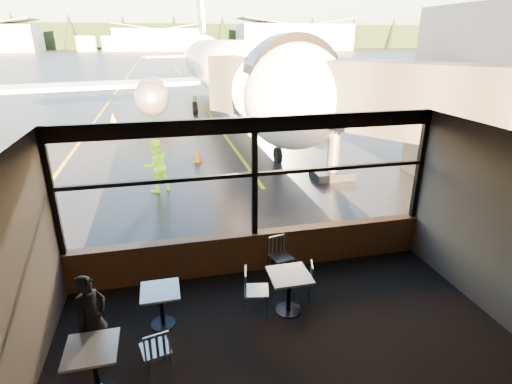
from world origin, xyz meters
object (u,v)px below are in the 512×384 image
object	(u,v)px
chair_near_n	(281,257)
cone_nose	(198,156)
chair_near_w	(257,291)
cone_wing	(113,118)
cafe_table_near	(289,293)
chair_mid_s	(156,349)
ground_crew	(156,166)
cafe_table_mid	(162,307)
jet_bridge	(318,118)
chair_near_e	(302,280)
cafe_table_left	(95,370)
airliner	(227,30)
passenger	(92,320)

from	to	relation	value
chair_near_n	cone_nose	size ratio (longest dim) A/B	1.73
chair_near_w	cone_wing	bearing A→B (deg)	-155.56
cone_nose	cafe_table_near	bearing A→B (deg)	-86.10
chair_mid_s	ground_crew	distance (m)	8.32
cafe_table_mid	chair_near_n	distance (m)	2.81
cafe_table_near	chair_near_w	size ratio (longest dim) A/B	0.88
chair_mid_s	cone_nose	size ratio (longest dim) A/B	1.69
jet_bridge	chair_near_w	size ratio (longest dim) A/B	11.22
chair_near_e	ground_crew	world-z (taller)	ground_crew
jet_bridge	cafe_table_near	distance (m)	8.09
chair_near_n	cone_wing	bearing A→B (deg)	-88.76
cafe_table_near	cafe_table_left	size ratio (longest dim) A/B	1.02
chair_near_w	airliner	bearing A→B (deg)	-176.27
chair_near_e	airliner	bearing A→B (deg)	10.37
airliner	cone_wing	distance (m)	9.34
chair_mid_s	ground_crew	world-z (taller)	ground_crew
airliner	ground_crew	xyz separation A→B (m)	(-5.00, -14.42, -4.59)
chair_near_n	airliner	bearing A→B (deg)	-110.65
jet_bridge	passenger	bearing A→B (deg)	-131.61
jet_bridge	passenger	size ratio (longest dim) A/B	6.73
chair_mid_s	cone_wing	world-z (taller)	chair_mid_s
passenger	cone_wing	distance (m)	21.18
ground_crew	cafe_table_left	bearing A→B (deg)	57.78
cafe_table_near	chair_near_e	xyz separation A→B (m)	(0.41, 0.36, -0.01)
jet_bridge	cone_wing	size ratio (longest dim) A/B	19.07
jet_bridge	cafe_table_left	xyz separation A→B (m)	(-6.66, -8.29, -1.91)
chair_near_e	cone_nose	world-z (taller)	chair_near_e
cafe_table_near	jet_bridge	bearing A→B (deg)	65.14
chair_near_w	chair_near_n	distance (m)	1.40
passenger	chair_near_w	bearing A→B (deg)	-36.10
cafe_table_near	cone_wing	distance (m)	21.27
ground_crew	cone_nose	size ratio (longest dim) A/B	3.39
airliner	chair_mid_s	xyz separation A→B (m)	(-5.07, -22.73, -5.04)
chair_near_n	chair_near_e	bearing A→B (deg)	88.10
chair_near_w	chair_near_n	size ratio (longest dim) A/B	1.03
jet_bridge	chair_mid_s	world-z (taller)	jet_bridge
chair_mid_s	cafe_table_left	bearing A→B (deg)	178.11
cone_nose	ground_crew	bearing A→B (deg)	-117.46
chair_near_e	passenger	distance (m)	3.96
jet_bridge	cafe_table_mid	xyz separation A→B (m)	(-5.69, -6.98, -1.94)
cafe_table_left	chair_mid_s	bearing A→B (deg)	11.21
airliner	passenger	xyz separation A→B (m)	(-6.03, -22.21, -4.70)
chair_near_w	passenger	distance (m)	2.91
chair_mid_s	cone_nose	distance (m)	11.70
cafe_table_left	chair_mid_s	distance (m)	0.89
cone_nose	cone_wing	xyz separation A→B (m)	(-4.37, 10.06, 0.01)
cafe_table_left	passenger	xyz separation A→B (m)	(-0.09, 0.69, 0.38)
chair_mid_s	passenger	xyz separation A→B (m)	(-0.96, 0.51, 0.34)
chair_near_e	chair_mid_s	xyz separation A→B (m)	(-2.89, -1.34, 0.05)
cone_nose	cafe_table_left	bearing A→B (deg)	-102.65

